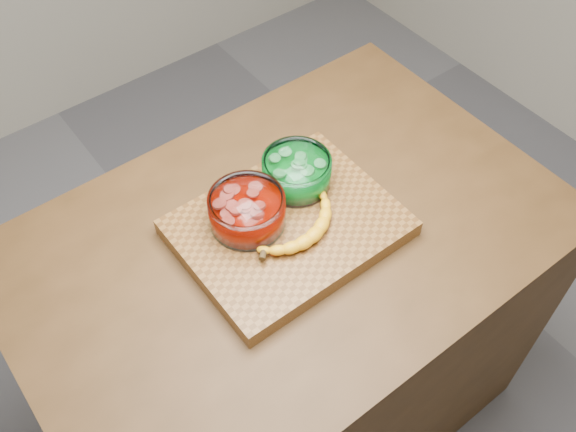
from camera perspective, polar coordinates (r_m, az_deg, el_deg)
ground at (r=2.17m, az=-0.00°, el=-16.20°), size 3.50×3.50×0.00m
counter at (r=1.76m, az=-0.00°, el=-10.51°), size 1.20×0.80×0.90m
cutting_board at (r=1.37m, az=-0.00°, el=-1.06°), size 0.45×0.35×0.04m
bowl_red at (r=1.33m, az=-3.66°, el=0.45°), size 0.16×0.16×0.07m
bowl_green at (r=1.40m, az=0.77°, el=3.94°), size 0.15×0.15×0.07m
banana at (r=1.32m, az=1.01°, el=-0.96°), size 0.24×0.13×0.03m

